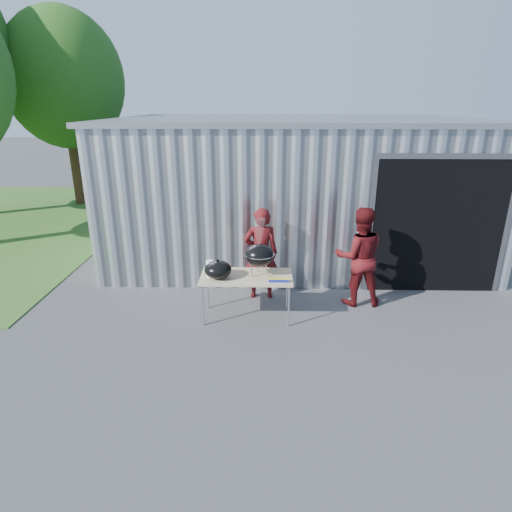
{
  "coord_description": "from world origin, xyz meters",
  "views": [
    {
      "loc": [
        0.12,
        -5.96,
        3.42
      ],
      "look_at": [
        -0.03,
        0.64,
        1.05
      ],
      "focal_mm": 30.0,
      "sensor_mm": 36.0,
      "label": 1
    }
  ],
  "objects_px": {
    "folding_table": "(246,278)",
    "kettle_grill": "(259,251)",
    "person_cook": "(261,253)",
    "person_bystander": "(359,257)"
  },
  "relations": [
    {
      "from": "person_cook",
      "to": "person_bystander",
      "type": "distance_m",
      "value": 1.74
    },
    {
      "from": "folding_table",
      "to": "kettle_grill",
      "type": "height_order",
      "value": "kettle_grill"
    },
    {
      "from": "folding_table",
      "to": "person_cook",
      "type": "relative_size",
      "value": 0.88
    },
    {
      "from": "person_cook",
      "to": "person_bystander",
      "type": "bearing_deg",
      "value": 168.54
    },
    {
      "from": "folding_table",
      "to": "person_bystander",
      "type": "bearing_deg",
      "value": 16.87
    },
    {
      "from": "folding_table",
      "to": "kettle_grill",
      "type": "xyz_separation_m",
      "value": [
        0.21,
        0.04,
        0.45
      ]
    },
    {
      "from": "folding_table",
      "to": "person_cook",
      "type": "distance_m",
      "value": 0.86
    },
    {
      "from": "person_cook",
      "to": "person_bystander",
      "type": "relative_size",
      "value": 0.96
    },
    {
      "from": "person_bystander",
      "to": "kettle_grill",
      "type": "bearing_deg",
      "value": 16.19
    },
    {
      "from": "kettle_grill",
      "to": "person_bystander",
      "type": "bearing_deg",
      "value": 17.67
    }
  ]
}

